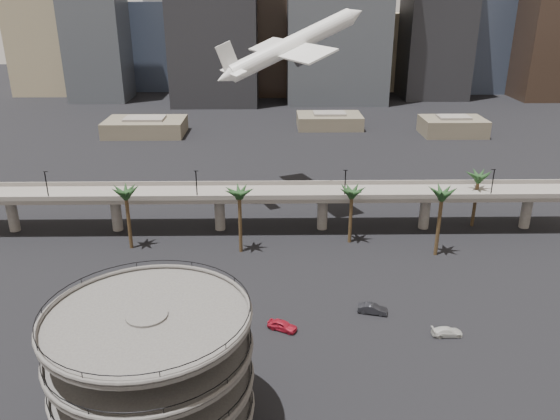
{
  "coord_description": "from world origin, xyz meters",
  "views": [
    {
      "loc": [
        0.16,
        -53.04,
        47.52
      ],
      "look_at": [
        1.46,
        28.0,
        15.14
      ],
      "focal_mm": 35.0,
      "sensor_mm": 36.0,
      "label": 1
    }
  ],
  "objects_px": {
    "parking_ramp": "(152,365)",
    "airborne_jet": "(292,46)",
    "overpass": "(271,197)",
    "car_b": "(373,309)",
    "car_a": "(282,325)",
    "car_c": "(447,332)"
  },
  "relations": [
    {
      "from": "overpass",
      "to": "car_b",
      "type": "height_order",
      "value": "overpass"
    },
    {
      "from": "parking_ramp",
      "to": "airborne_jet",
      "type": "height_order",
      "value": "airborne_jet"
    },
    {
      "from": "parking_ramp",
      "to": "car_a",
      "type": "height_order",
      "value": "parking_ramp"
    },
    {
      "from": "parking_ramp",
      "to": "airborne_jet",
      "type": "bearing_deg",
      "value": 76.94
    },
    {
      "from": "overpass",
      "to": "airborne_jet",
      "type": "distance_m",
      "value": 34.4
    },
    {
      "from": "airborne_jet",
      "to": "car_a",
      "type": "xyz_separation_m",
      "value": [
        -3.11,
        -55.57,
        -35.78
      ]
    },
    {
      "from": "overpass",
      "to": "car_b",
      "type": "bearing_deg",
      "value": -64.48
    },
    {
      "from": "overpass",
      "to": "car_c",
      "type": "distance_m",
      "value": 48.18
    },
    {
      "from": "overpass",
      "to": "car_a",
      "type": "distance_m",
      "value": 38.65
    },
    {
      "from": "parking_ramp",
      "to": "overpass",
      "type": "xyz_separation_m",
      "value": [
        13.0,
        59.0,
        -2.5
      ]
    },
    {
      "from": "overpass",
      "to": "airborne_jet",
      "type": "height_order",
      "value": "airborne_jet"
    },
    {
      "from": "overpass",
      "to": "car_a",
      "type": "relative_size",
      "value": 28.43
    },
    {
      "from": "parking_ramp",
      "to": "airborne_jet",
      "type": "relative_size",
      "value": 0.63
    },
    {
      "from": "overpass",
      "to": "car_a",
      "type": "height_order",
      "value": "overpass"
    },
    {
      "from": "parking_ramp",
      "to": "overpass",
      "type": "bearing_deg",
      "value": 77.57
    },
    {
      "from": "parking_ramp",
      "to": "car_b",
      "type": "bearing_deg",
      "value": 41.03
    },
    {
      "from": "car_b",
      "to": "car_c",
      "type": "height_order",
      "value": "car_b"
    },
    {
      "from": "airborne_jet",
      "to": "car_a",
      "type": "height_order",
      "value": "airborne_jet"
    },
    {
      "from": "car_b",
      "to": "car_c",
      "type": "xyz_separation_m",
      "value": [
        10.03,
        -6.25,
        -0.11
      ]
    },
    {
      "from": "airborne_jet",
      "to": "car_a",
      "type": "bearing_deg",
      "value": -116.1
    },
    {
      "from": "parking_ramp",
      "to": "airborne_jet",
      "type": "distance_m",
      "value": 82.97
    },
    {
      "from": "overpass",
      "to": "parking_ramp",
      "type": "bearing_deg",
      "value": -102.43
    }
  ]
}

